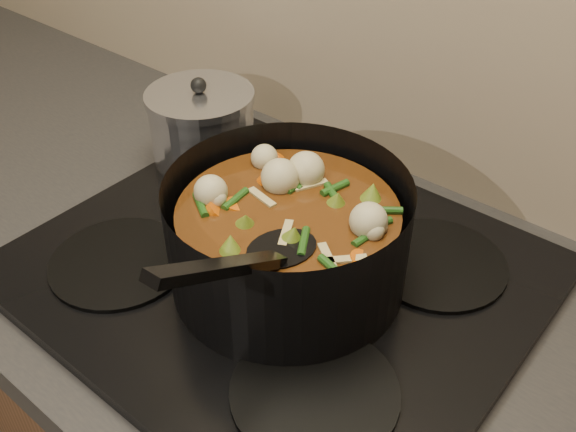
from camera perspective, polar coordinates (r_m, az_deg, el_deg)
The scene contains 3 objects.
stovetop at distance 0.84m, azimuth -0.90°, elevation -4.73°, with size 0.62×0.54×0.03m.
stockpot at distance 0.77m, azimuth 0.00°, elevation -2.00°, with size 0.33×0.41×0.21m.
saucepan at distance 1.02m, azimuth -7.64°, elevation 8.01°, with size 0.17×0.17×0.14m.
Camera 1 is at (0.40, 1.46, 1.49)m, focal length 40.00 mm.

